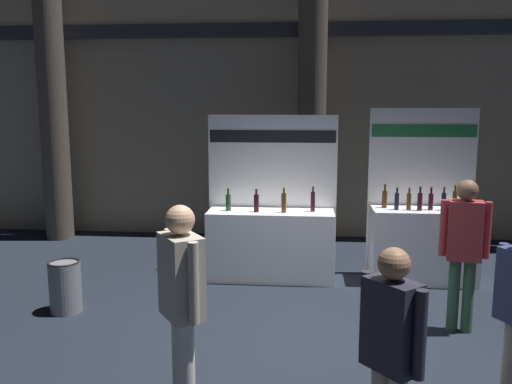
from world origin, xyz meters
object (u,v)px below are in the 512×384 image
(visitor_0, at_px, (464,243))
(exhibitor_booth_0, at_px, (271,238))
(visitor_8, at_px, (391,345))
(exhibitor_booth_1, at_px, (423,238))
(visitor_7, at_px, (182,291))
(trash_bin, at_px, (65,286))

(visitor_0, bearing_deg, exhibitor_booth_0, -26.80)
(exhibitor_booth_0, distance_m, visitor_8, 4.30)
(exhibitor_booth_1, xyz_separation_m, visitor_7, (-2.63, -3.64, 0.42))
(exhibitor_booth_0, relative_size, exhibitor_booth_1, 0.96)
(exhibitor_booth_0, height_order, visitor_0, exhibitor_booth_0)
(visitor_8, bearing_deg, visitor_7, -151.19)
(exhibitor_booth_1, height_order, trash_bin, exhibitor_booth_1)
(exhibitor_booth_1, xyz_separation_m, visitor_8, (-1.10, -4.23, 0.31))
(exhibitor_booth_1, relative_size, visitor_8, 1.53)
(visitor_7, bearing_deg, visitor_8, 34.38)
(trash_bin, bearing_deg, exhibitor_booth_0, 32.41)
(exhibitor_booth_0, height_order, exhibitor_booth_1, exhibitor_booth_1)
(exhibitor_booth_0, xyz_separation_m, trash_bin, (-2.40, -1.52, -0.28))
(exhibitor_booth_1, distance_m, visitor_8, 4.38)
(exhibitor_booth_0, xyz_separation_m, exhibitor_booth_1, (2.16, 0.08, 0.03))
(visitor_0, relative_size, visitor_7, 0.98)
(trash_bin, relative_size, visitor_8, 0.40)
(exhibitor_booth_0, bearing_deg, exhibitor_booth_1, 2.02)
(visitor_0, bearing_deg, trash_bin, 8.40)
(exhibitor_booth_1, bearing_deg, visitor_8, -104.59)
(trash_bin, height_order, visitor_8, visitor_8)
(exhibitor_booth_0, xyz_separation_m, visitor_8, (1.05, -4.15, 0.34))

